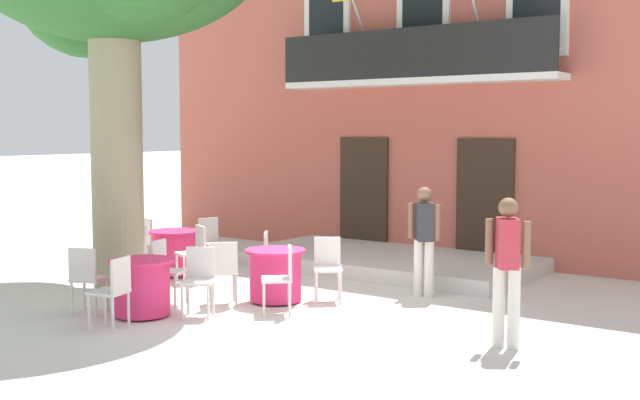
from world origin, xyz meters
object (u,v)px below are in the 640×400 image
Objects in this scene: cafe_chair_near_tree_1 at (328,264)px; cafe_chair_near_tree_2 at (273,257)px; pedestrian_near_entrance at (507,263)px; cafe_chair_middle_3 at (199,276)px; cafe_chair_middle_1 at (86,276)px; cafe_chair_front_0 at (211,240)px; cafe_chair_front_2 at (133,248)px; cafe_table_near_tree at (275,275)px; cafe_table_front at (175,252)px; cafe_chair_front_3 at (195,250)px; cafe_table_middle at (142,287)px; cafe_chair_front_1 at (153,239)px; cafe_chair_near_tree_0 at (282,275)px; cafe_chair_near_tree_3 at (223,268)px; cafe_chair_middle_2 at (114,288)px; pedestrian_mid_plaza at (424,235)px; cafe_chair_middle_0 at (165,267)px.

cafe_chair_near_tree_2 is (-1.05, 0.03, 0.00)m from cafe_chair_near_tree_1.
cafe_chair_middle_3 is at bearing -167.05° from pedestrian_near_entrance.
cafe_chair_middle_1 is 1.00× the size of cafe_chair_front_0.
cafe_chair_near_tree_1 is at bearing -15.58° from cafe_chair_front_0.
cafe_chair_front_2 is (-3.47, -0.60, 0.00)m from cafe_chair_near_tree_1.
cafe_chair_middle_3 is 1.00× the size of cafe_chair_front_2.
cafe_table_near_tree is 0.95× the size of cafe_chair_middle_1.
cafe_chair_near_tree_2 is 1.05× the size of cafe_table_front.
cafe_table_middle is at bearing -61.77° from cafe_chair_front_3.
cafe_chair_middle_3 is 3.82m from cafe_chair_front_1.
pedestrian_near_entrance is at bearing 2.99° from cafe_chair_near_tree_0.
cafe_chair_front_3 is (-1.57, 1.02, 0.00)m from cafe_chair_near_tree_3.
pedestrian_mid_plaza is (2.12, 4.00, 0.39)m from cafe_chair_middle_2.
cafe_chair_near_tree_1 is 3.15m from cafe_chair_middle_2.
pedestrian_near_entrance reaches higher than cafe_chair_middle_0.
cafe_chair_middle_0 is (-1.16, -1.03, 0.14)m from cafe_table_near_tree.
cafe_chair_middle_1 is at bearing -129.75° from pedestrian_mid_plaza.
cafe_chair_near_tree_2 reaches higher than cafe_table_near_tree.
cafe_chair_near_tree_3 is 1.00× the size of cafe_chair_front_3.
pedestrian_mid_plaza is at bearing 62.11° from cafe_chair_middle_2.
cafe_chair_near_tree_0 is 1.00× the size of cafe_chair_front_2.
cafe_chair_near_tree_0 is 2.35m from pedestrian_mid_plaza.
pedestrian_near_entrance is (3.91, 0.90, 0.44)m from cafe_chair_middle_3.
cafe_chair_near_tree_2 is 2.23m from cafe_table_front.
cafe_chair_front_0 is 1.04m from cafe_chair_front_1.
cafe_chair_front_1 is at bearing 175.55° from cafe_chair_near_tree_1.
cafe_chair_near_tree_2 is 2.50m from cafe_chair_front_2.
cafe_table_middle is at bearing -38.72° from cafe_chair_front_2.
cafe_table_front is (-2.15, 3.08, -0.14)m from cafe_chair_middle_2.
cafe_chair_middle_2 is at bearing -45.06° from cafe_chair_front_2.
cafe_chair_near_tree_1 is at bearing 65.54° from cafe_chair_middle_3.
cafe_chair_near_tree_2 is 1.00× the size of cafe_chair_middle_3.
cafe_chair_middle_0 is 1.05× the size of cafe_table_front.
cafe_chair_middle_2 is (0.58, -1.39, 0.00)m from cafe_chair_middle_0.
cafe_chair_near_tree_1 is 1.00× the size of cafe_chair_middle_3.
cafe_chair_front_3 is (-2.02, 0.41, 0.14)m from cafe_table_near_tree.
pedestrian_near_entrance is at bearing -9.09° from cafe_table_front.
cafe_chair_middle_1 is at bearing -146.22° from cafe_chair_middle_3.
cafe_chair_middle_3 is at bearing -122.46° from pedestrian_mid_plaza.
cafe_chair_middle_0 and cafe_chair_front_3 have the same top height.
cafe_chair_near_tree_1 is 2.56m from cafe_chair_front_3.
cafe_table_front is at bearing 177.70° from cafe_chair_near_tree_1.
cafe_chair_front_1 is (-2.95, 0.28, 0.00)m from cafe_chair_near_tree_2.
cafe_table_middle is 0.53× the size of pedestrian_mid_plaza.
pedestrian_mid_plaza is (3.05, 3.67, 0.39)m from cafe_chair_middle_1.
cafe_chair_middle_3 is (0.31, 1.16, 0.00)m from cafe_chair_middle_2.
cafe_chair_middle_3 is 3.12m from cafe_table_front.
cafe_chair_near_tree_0 reaches higher than cafe_table_middle.
cafe_chair_near_tree_3 is 1.00× the size of cafe_chair_front_2.
cafe_chair_front_1 is at bearing 131.45° from cafe_chair_middle_2.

